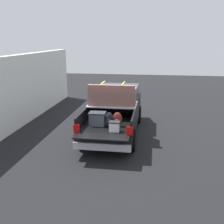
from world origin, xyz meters
TOP-DOWN VIEW (x-y plane):
  - ground_plane at (0.00, 0.00)m, footprint 40.00×40.00m
  - pickup_truck at (0.35, 0.00)m, footprint 6.05×2.06m
  - building_facade at (1.36, 4.47)m, footprint 11.44×0.36m

SIDE VIEW (x-z plane):
  - ground_plane at x=0.00m, z-range 0.00..0.00m
  - pickup_truck at x=0.35m, z-range -0.17..2.06m
  - building_facade at x=1.36m, z-range 0.00..3.21m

